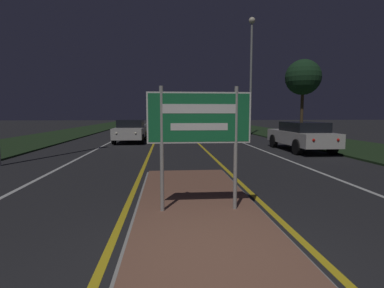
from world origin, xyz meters
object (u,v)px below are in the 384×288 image
object	(u,v)px
streetlight_right_near	(251,60)
car_receding_0	(301,135)
car_receding_1	(230,124)
car_approaching_0	(131,130)
highway_sign	(199,124)
car_receding_2	(215,121)

from	to	relation	value
streetlight_right_near	car_receding_0	world-z (taller)	streetlight_right_near
car_receding_0	car_receding_1	xyz separation A→B (m)	(-0.53, 13.96, 0.03)
car_receding_1	car_approaching_0	size ratio (longest dim) A/B	0.97
highway_sign	streetlight_right_near	size ratio (longest dim) A/B	0.23
car_receding_1	car_receding_2	xyz separation A→B (m)	(0.41, 11.37, -0.01)
car_receding_1	car_receding_2	bearing A→B (deg)	87.92
highway_sign	car_approaching_0	xyz separation A→B (m)	(-2.90, 14.38, -0.91)
streetlight_right_near	car_receding_2	bearing A→B (deg)	92.60
car_receding_1	car_receding_0	bearing A→B (deg)	-87.83
car_receding_2	highway_sign	bearing A→B (deg)	-99.79
car_receding_0	car_receding_2	size ratio (longest dim) A/B	1.03
car_receding_2	car_approaching_0	xyz separation A→B (m)	(-8.81, -19.88, -0.04)
car_receding_0	car_receding_1	size ratio (longest dim) A/B	1.10
car_receding_1	car_receding_2	world-z (taller)	car_receding_1
car_receding_2	car_approaching_0	world-z (taller)	car_receding_2
highway_sign	car_approaching_0	size ratio (longest dim) A/B	0.50
highway_sign	car_receding_0	xyz separation A→B (m)	(6.03, 8.93, -0.89)
highway_sign	car_receding_2	size ratio (longest dim) A/B	0.47
car_receding_2	car_receding_1	bearing A→B (deg)	-92.08
highway_sign	car_receding_1	xyz separation A→B (m)	(5.50, 22.89, -0.86)
streetlight_right_near	highway_sign	bearing A→B (deg)	-108.21
streetlight_right_near	car_receding_0	size ratio (longest dim) A/B	2.03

